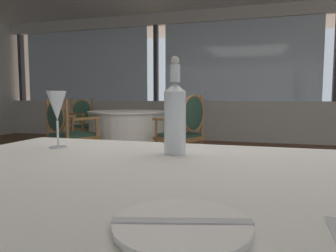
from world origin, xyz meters
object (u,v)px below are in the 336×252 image
at_px(dining_chair_0_0, 172,120).
at_px(dining_chair_0_2, 67,130).
at_px(water_bottle, 175,115).
at_px(dining_chair_0_3, 185,128).
at_px(dining_chair_0_1, 87,122).
at_px(side_plate, 182,225).
at_px(wine_glass, 57,107).

bearing_deg(dining_chair_0_0, dining_chair_0_2, 0.00).
relative_size(dining_chair_0_0, dining_chair_0_2, 1.03).
xyz_separation_m(water_bottle, dining_chair_0_3, (-0.56, 2.62, -0.31)).
xyz_separation_m(water_bottle, dining_chair_0_1, (-2.39, 3.41, -0.33)).
distance_m(side_plate, dining_chair_0_2, 3.37).
height_order(side_plate, wine_glass, wine_glass).
xyz_separation_m(side_plate, dining_chair_0_0, (-1.25, 4.50, -0.19)).
height_order(side_plate, dining_chair_0_3, dining_chair_0_3).
relative_size(side_plate, wine_glass, 0.95).
height_order(wine_glass, dining_chair_0_3, dining_chair_0_3).
bearing_deg(side_plate, dining_chair_0_1, 122.67).
relative_size(dining_chair_0_2, dining_chair_0_3, 0.93).
relative_size(dining_chair_0_1, dining_chair_0_2, 1.01).
bearing_deg(wine_glass, dining_chair_0_2, 123.82).
bearing_deg(water_bottle, dining_chair_0_3, 102.07).
bearing_deg(side_plate, water_bottle, 105.73).
xyz_separation_m(side_plate, wine_glass, (-0.62, 0.57, 0.15)).
height_order(water_bottle, dining_chair_0_1, water_bottle).
height_order(water_bottle, wine_glass, water_bottle).
height_order(wine_glass, dining_chair_0_2, wine_glass).
height_order(wine_glass, dining_chair_0_0, wine_glass).
relative_size(wine_glass, dining_chair_0_2, 0.24).
xyz_separation_m(dining_chair_0_0, dining_chair_0_1, (-1.31, -0.52, -0.02)).
xyz_separation_m(water_bottle, dining_chair_0_2, (-1.87, 2.11, -0.32)).
distance_m(wine_glass, dining_chair_0_2, 2.57).
bearing_deg(side_plate, dining_chair_0_0, 105.50).
relative_size(wine_glass, dining_chair_0_1, 0.24).
distance_m(dining_chair_0_0, dining_chair_0_1, 1.41).
height_order(water_bottle, dining_chair_0_0, water_bottle).
bearing_deg(wine_glass, dining_chair_0_3, 92.18).
bearing_deg(water_bottle, dining_chair_0_2, 131.64).
relative_size(water_bottle, dining_chair_0_0, 0.35).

